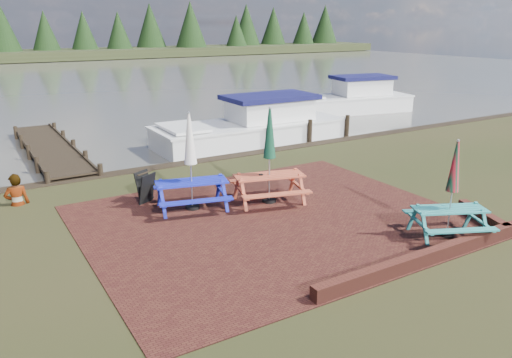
{
  "coord_description": "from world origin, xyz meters",
  "views": [
    {
      "loc": [
        -6.3,
        -8.66,
        4.69
      ],
      "look_at": [
        -0.25,
        1.41,
        1.0
      ],
      "focal_mm": 35.0,
      "sensor_mm": 36.0,
      "label": 1
    }
  ],
  "objects": [
    {
      "name": "water",
      "position": [
        0.0,
        37.0,
        0.0
      ],
      "size": [
        120.0,
        60.0,
        0.02
      ],
      "primitive_type": "cube",
      "color": "#45433B",
      "rests_on": "ground"
    },
    {
      "name": "boat_near",
      "position": [
        4.21,
        9.0,
        0.45
      ],
      "size": [
        8.13,
        2.87,
        2.19
      ],
      "rotation": [
        0.0,
        0.0,
        1.56
      ],
      "color": "silver",
      "rests_on": "ground"
    },
    {
      "name": "paving",
      "position": [
        0.0,
        1.0,
        0.01
      ],
      "size": [
        9.0,
        7.5,
        0.02
      ],
      "primitive_type": "cube",
      "color": "#361411",
      "rests_on": "ground"
    },
    {
      "name": "picnic_table_red",
      "position": [
        0.6,
        2.13,
        0.91
      ],
      "size": [
        2.23,
        2.09,
        2.59
      ],
      "rotation": [
        0.0,
        0.0,
        -0.26
      ],
      "color": "#BB4C30",
      "rests_on": "ground"
    },
    {
      "name": "ground",
      "position": [
        0.0,
        0.0,
        0.0
      ],
      "size": [
        120.0,
        120.0,
        0.0
      ],
      "primitive_type": "plane",
      "color": "black",
      "rests_on": "ground"
    },
    {
      "name": "chalkboard",
      "position": [
        -2.27,
        3.87,
        0.44
      ],
      "size": [
        0.56,
        0.72,
        0.84
      ],
      "rotation": [
        0.0,
        0.0,
        0.51
      ],
      "color": "black",
      "rests_on": "ground"
    },
    {
      "name": "picnic_table_blue",
      "position": [
        -1.41,
        2.73,
        0.89
      ],
      "size": [
        2.18,
        2.03,
        2.55
      ],
      "rotation": [
        0.0,
        0.0,
        -0.25
      ],
      "color": "#1620AA",
      "rests_on": "ground"
    },
    {
      "name": "jetty",
      "position": [
        -3.5,
        11.28,
        0.11
      ],
      "size": [
        1.76,
        9.08,
        1.0
      ],
      "color": "black",
      "rests_on": "ground"
    },
    {
      "name": "boat_far",
      "position": [
        12.93,
        12.86,
        0.46
      ],
      "size": [
        7.47,
        3.76,
        2.23
      ],
      "rotation": [
        0.0,
        0.0,
        1.39
      ],
      "color": "silver",
      "rests_on": "ground"
    },
    {
      "name": "picnic_table_teal",
      "position": [
        2.88,
        -1.88,
        0.79
      ],
      "size": [
        2.07,
        1.99,
        2.25
      ],
      "rotation": [
        0.0,
        0.0,
        -0.43
      ],
      "color": "teal",
      "rests_on": "ground"
    },
    {
      "name": "brick_wall",
      "position": [
        2.15,
        -2.42,
        0.15
      ],
      "size": [
        6.21,
        1.79,
        0.3
      ],
      "color": "#4C1E16",
      "rests_on": "ground"
    },
    {
      "name": "far_treeline",
      "position": [
        0.0,
        66.0,
        3.28
      ],
      "size": [
        120.0,
        10.0,
        8.1
      ],
      "color": "black",
      "rests_on": "ground"
    },
    {
      "name": "person",
      "position": [
        -5.32,
        5.44,
        0.86
      ],
      "size": [
        0.66,
        0.46,
        1.72
      ],
      "primitive_type": "imported",
      "rotation": [
        0.0,
        0.0,
        3.07
      ],
      "color": "gray",
      "rests_on": "ground"
    }
  ]
}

